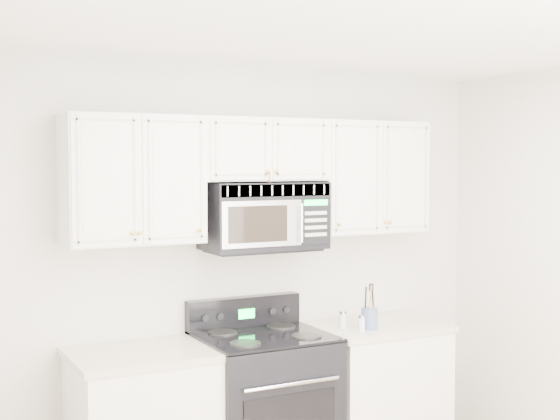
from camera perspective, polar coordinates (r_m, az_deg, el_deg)
room at (r=3.62m, az=9.71°, el=-7.60°), size 3.51×3.51×2.61m
base_cabinet_right at (r=5.42m, az=7.01°, el=-13.35°), size 0.86×0.65×0.92m
range at (r=4.97m, az=-1.20°, el=-14.19°), size 0.78×0.71×1.13m
upper_cabinets at (r=4.91m, az=-1.55°, el=2.78°), size 2.44×0.37×0.75m
microwave at (r=4.90m, az=-1.20°, el=-0.42°), size 0.76×0.43×0.42m
utensil_crock at (r=5.11m, az=6.56°, el=-7.83°), size 0.11×0.11×0.29m
shaker_salt at (r=5.12m, az=4.62°, el=-7.98°), size 0.05×0.05×0.11m
shaker_pepper at (r=5.03m, az=5.98°, el=-8.23°), size 0.04×0.04×0.11m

